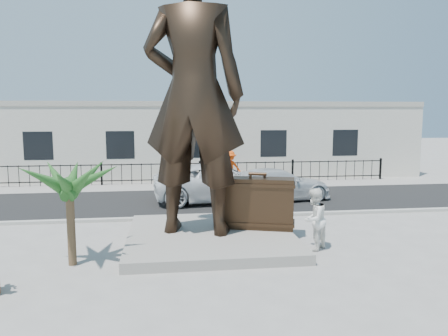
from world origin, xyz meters
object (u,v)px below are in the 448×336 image
object	(u,v)px
suitcase	(257,203)
tourist	(314,219)
statue	(193,94)
car_white	(222,182)

from	to	relation	value
suitcase	tourist	bearing A→B (deg)	-31.64
statue	suitcase	bearing A→B (deg)	-158.66
tourist	suitcase	bearing A→B (deg)	-90.85
statue	suitcase	distance (m)	4.12
suitcase	tourist	distance (m)	2.12
tourist	car_white	world-z (taller)	tourist
suitcase	car_white	xyz separation A→B (m)	(-0.46, 5.85, -0.26)
suitcase	tourist	world-z (taller)	suitcase
suitcase	car_white	size ratio (longest dim) A/B	0.38
car_white	suitcase	bearing A→B (deg)	-177.92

